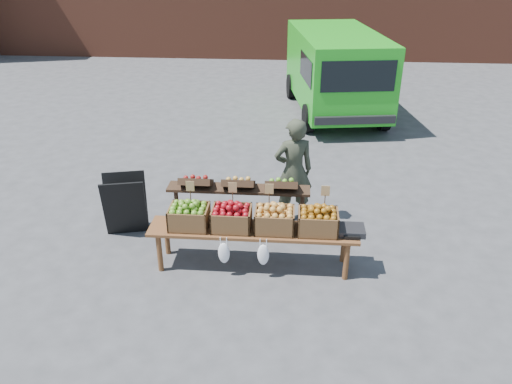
# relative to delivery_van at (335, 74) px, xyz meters

# --- Properties ---
(ground) EXTENTS (80.00, 80.00, 0.00)m
(ground) POSITION_rel_delivery_van_xyz_m (-2.09, -6.99, -0.98)
(ground) COLOR #424245
(delivery_van) EXTENTS (2.65, 4.63, 1.96)m
(delivery_van) POSITION_rel_delivery_van_xyz_m (0.00, 0.00, 0.00)
(delivery_van) COLOR green
(delivery_van) RESTS_ON ground
(vendor) EXTENTS (0.68, 0.54, 1.64)m
(vendor) POSITION_rel_delivery_van_xyz_m (-0.95, -5.48, -0.16)
(vendor) COLOR #313627
(vendor) RESTS_ON ground
(chalkboard_sign) EXTENTS (0.66, 0.46, 0.92)m
(chalkboard_sign) POSITION_rel_delivery_van_xyz_m (-3.37, -6.06, -0.52)
(chalkboard_sign) COLOR black
(chalkboard_sign) RESTS_ON ground
(back_table) EXTENTS (2.10, 0.44, 1.04)m
(back_table) POSITION_rel_delivery_van_xyz_m (-1.71, -6.05, -0.46)
(back_table) COLOR #311F14
(back_table) RESTS_ON ground
(display_bench) EXTENTS (2.70, 0.56, 0.57)m
(display_bench) POSITION_rel_delivery_van_xyz_m (-1.45, -6.77, -0.69)
(display_bench) COLOR brown
(display_bench) RESTS_ON ground
(crate_golden_apples) EXTENTS (0.50, 0.40, 0.28)m
(crate_golden_apples) POSITION_rel_delivery_van_xyz_m (-2.28, -6.77, -0.27)
(crate_golden_apples) COLOR #3C770F
(crate_golden_apples) RESTS_ON display_bench
(crate_russet_pears) EXTENTS (0.50, 0.40, 0.28)m
(crate_russet_pears) POSITION_rel_delivery_van_xyz_m (-1.73, -6.77, -0.27)
(crate_russet_pears) COLOR maroon
(crate_russet_pears) RESTS_ON display_bench
(crate_red_apples) EXTENTS (0.50, 0.40, 0.28)m
(crate_red_apples) POSITION_rel_delivery_van_xyz_m (-1.18, -6.77, -0.27)
(crate_red_apples) COLOR gold
(crate_red_apples) RESTS_ON display_bench
(crate_green_apples) EXTENTS (0.50, 0.40, 0.28)m
(crate_green_apples) POSITION_rel_delivery_van_xyz_m (-0.63, -6.77, -0.27)
(crate_green_apples) COLOR #A05E1A
(crate_green_apples) RESTS_ON display_bench
(weighing_scale) EXTENTS (0.34, 0.30, 0.08)m
(weighing_scale) POSITION_rel_delivery_van_xyz_m (-0.20, -6.77, -0.37)
(weighing_scale) COLOR black
(weighing_scale) RESTS_ON display_bench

